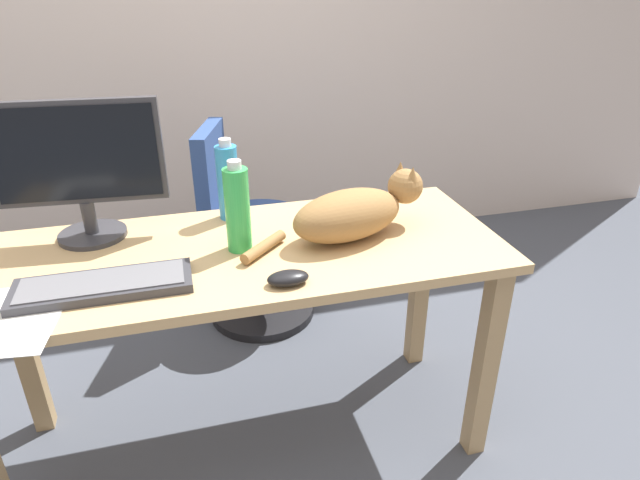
% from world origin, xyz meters
% --- Properties ---
extents(ground_plane, '(8.00, 8.00, 0.00)m').
position_xyz_m(ground_plane, '(0.00, 0.00, 0.00)').
color(ground_plane, '#474C56').
extents(back_wall, '(6.00, 0.04, 2.60)m').
position_xyz_m(back_wall, '(0.00, 1.51, 1.30)').
color(back_wall, beige).
rests_on(back_wall, ground_plane).
extents(desk, '(1.55, 0.62, 0.74)m').
position_xyz_m(desk, '(0.00, 0.00, 0.63)').
color(desk, tan).
rests_on(desk, ground_plane).
extents(office_chair, '(0.50, 0.48, 0.90)m').
position_xyz_m(office_chair, '(0.11, 0.76, 0.38)').
color(office_chair, black).
rests_on(office_chair, ground_plane).
extents(monitor, '(0.48, 0.20, 0.41)m').
position_xyz_m(monitor, '(-0.42, 0.20, 0.97)').
color(monitor, '#333338').
rests_on(monitor, desk).
extents(keyboard, '(0.44, 0.15, 0.03)m').
position_xyz_m(keyboard, '(-0.37, -0.14, 0.76)').
color(keyboard, '#333338').
rests_on(keyboard, desk).
extents(cat, '(0.60, 0.27, 0.20)m').
position_xyz_m(cat, '(0.35, -0.01, 0.82)').
color(cat, olive).
rests_on(cat, desk).
extents(computer_mouse, '(0.11, 0.06, 0.04)m').
position_xyz_m(computer_mouse, '(0.09, -0.23, 0.76)').
color(computer_mouse, black).
rests_on(computer_mouse, desk).
extents(paper_sheet, '(0.25, 0.32, 0.00)m').
position_xyz_m(paper_sheet, '(-0.56, -0.22, 0.74)').
color(paper_sheet, white).
rests_on(paper_sheet, desk).
extents(water_bottle, '(0.07, 0.07, 0.27)m').
position_xyz_m(water_bottle, '(-0.00, -0.00, 0.87)').
color(water_bottle, green).
rests_on(water_bottle, desk).
extents(spray_bottle, '(0.07, 0.07, 0.26)m').
position_xyz_m(spray_bottle, '(-0.00, 0.23, 0.87)').
color(spray_bottle, '#2D8CD1').
rests_on(spray_bottle, desk).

